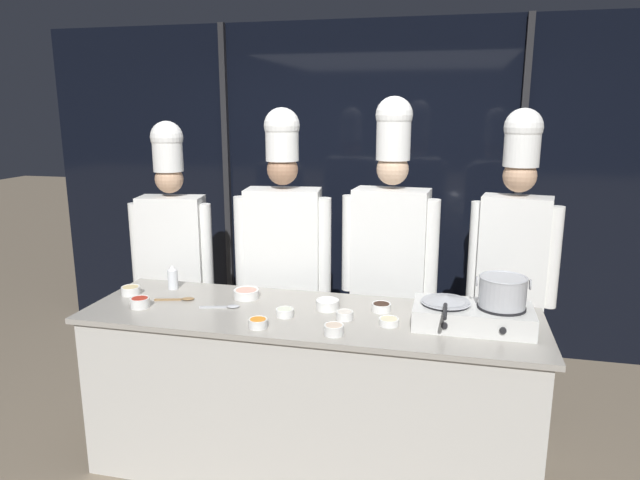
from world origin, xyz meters
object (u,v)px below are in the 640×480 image
object	(u,v)px
prep_bowl_bean_sprouts	(285,312)
chef_pastry	(514,245)
chef_sous	(283,242)
portable_stove	(473,316)
prep_bowl_carrots	(258,322)
prep_bowl_noodles	(389,321)
squeeze_bottle_clear	(173,277)
prep_bowl_chili_flakes	(140,302)
frying_pan	(446,299)
prep_bowl_shrimp	(246,293)
chef_head	(173,241)
chef_line	(390,240)
serving_spoon_solid	(182,299)
prep_bowl_ginger	(131,290)
prep_bowl_rice	(327,304)
prep_bowl_onion	(345,315)
prep_bowl_soy_glaze	(381,307)
stock_pot	(503,291)
prep_bowl_chicken	(334,329)
serving_spoon_slotted	(227,307)

from	to	relation	value
prep_bowl_bean_sprouts	chef_pastry	xyz separation A→B (m)	(1.22, 0.81, 0.24)
chef_sous	prep_bowl_bean_sprouts	bearing A→B (deg)	99.99
portable_stove	prep_bowl_carrots	distance (m)	1.08
prep_bowl_bean_sprouts	chef_sous	xyz separation A→B (m)	(-0.22, 0.73, 0.20)
prep_bowl_noodles	chef_pastry	xyz separation A→B (m)	(0.66, 0.81, 0.25)
squeeze_bottle_clear	prep_bowl_chili_flakes	size ratio (longest dim) A/B	1.40
prep_bowl_chili_flakes	chef_pastry	xyz separation A→B (m)	(2.04, 0.86, 0.24)
frying_pan	prep_bowl_carrots	size ratio (longest dim) A/B	4.44
prep_bowl_chili_flakes	prep_bowl_shrimp	bearing A→B (deg)	28.92
portable_stove	prep_bowl_carrots	world-z (taller)	portable_stove
squeeze_bottle_clear	chef_pastry	distance (m)	2.09
chef_head	chef_line	world-z (taller)	chef_line
prep_bowl_shrimp	chef_pastry	xyz separation A→B (m)	(1.52, 0.57, 0.24)
portable_stove	serving_spoon_solid	distance (m)	1.62
prep_bowl_bean_sprouts	prep_bowl_ginger	xyz separation A→B (m)	(-0.99, 0.14, 0.00)
prep_bowl_rice	chef_sous	size ratio (longest dim) A/B	0.06
prep_bowl_onion	prep_bowl_chili_flakes	distance (m)	1.14
chef_sous	prep_bowl_soy_glaze	bearing A→B (deg)	136.14
squeeze_bottle_clear	serving_spoon_solid	bearing A→B (deg)	-50.54
prep_bowl_carrots	prep_bowl_rice	bearing A→B (deg)	50.15
prep_bowl_onion	prep_bowl_soy_glaze	size ratio (longest dim) A/B	0.85
prep_bowl_carrots	stock_pot	bearing A→B (deg)	12.32
prep_bowl_chili_flakes	serving_spoon_solid	size ratio (longest dim) A/B	0.47
frying_pan	stock_pot	size ratio (longest dim) A/B	1.68
prep_bowl_chili_flakes	frying_pan	bearing A→B (deg)	4.21
prep_bowl_noodles	prep_bowl_soy_glaze	bearing A→B (deg)	107.96
prep_bowl_onion	prep_bowl_noodles	world-z (taller)	prep_bowl_onion
prep_bowl_soy_glaze	chef_pastry	world-z (taller)	chef_pastry
prep_bowl_noodles	prep_bowl_rice	xyz separation A→B (m)	(-0.36, 0.16, 0.01)
prep_bowl_onion	prep_bowl_carrots	world-z (taller)	prep_bowl_carrots
prep_bowl_ginger	prep_bowl_rice	distance (m)	1.19
chef_head	chef_pastry	size ratio (longest dim) A/B	0.96
prep_bowl_rice	prep_bowl_chili_flakes	bearing A→B (deg)	-168.49
chef_head	prep_bowl_soy_glaze	bearing A→B (deg)	150.77
portable_stove	serving_spoon_solid	xyz separation A→B (m)	(-1.62, 0.04, -0.05)
prep_bowl_chicken	prep_bowl_carrots	bearing A→B (deg)	179.31
squeeze_bottle_clear	serving_spoon_solid	size ratio (longest dim) A/B	0.66
prep_bowl_ginger	squeeze_bottle_clear	bearing A→B (deg)	40.01
prep_bowl_chicken	prep_bowl_noodles	xyz separation A→B (m)	(0.25, 0.19, -0.01)
prep_bowl_soy_glaze	chef_head	world-z (taller)	chef_head
prep_bowl_noodles	prep_bowl_rice	bearing A→B (deg)	156.07
prep_bowl_bean_sprouts	prep_bowl_noodles	size ratio (longest dim) A/B	0.93
prep_bowl_soy_glaze	chef_pastry	distance (m)	0.98
serving_spoon_slotted	chef_sous	world-z (taller)	chef_sous
stock_pot	serving_spoon_slotted	xyz separation A→B (m)	(-1.45, -0.02, -0.19)
prep_bowl_chicken	prep_bowl_rice	size ratio (longest dim) A/B	0.78
prep_bowl_chicken	serving_spoon_solid	xyz separation A→B (m)	(-0.96, 0.30, -0.02)
prep_bowl_bean_sprouts	prep_bowl_noodles	xyz separation A→B (m)	(0.55, -0.00, -0.00)
prep_bowl_shrimp	chef_line	bearing A→B (deg)	36.14
serving_spoon_solid	chef_line	size ratio (longest dim) A/B	0.11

